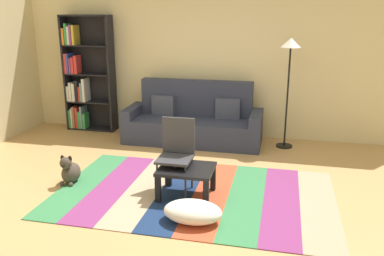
# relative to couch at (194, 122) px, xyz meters

# --- Properties ---
(ground_plane) EXTENTS (14.00, 14.00, 0.00)m
(ground_plane) POSITION_rel_couch_xyz_m (0.22, -2.02, -0.34)
(ground_plane) COLOR tan
(back_wall) EXTENTS (6.80, 0.10, 2.70)m
(back_wall) POSITION_rel_couch_xyz_m (0.22, 0.53, 1.01)
(back_wall) COLOR beige
(back_wall) RESTS_ON ground_plane
(rug) EXTENTS (3.31, 2.03, 0.01)m
(rug) POSITION_rel_couch_xyz_m (0.45, -2.01, -0.33)
(rug) COLOR #387F4C
(rug) RESTS_ON ground_plane
(couch) EXTENTS (2.26, 0.80, 1.00)m
(couch) POSITION_rel_couch_xyz_m (0.00, 0.00, 0.00)
(couch) COLOR #2D3347
(couch) RESTS_ON ground_plane
(bookshelf) EXTENTS (0.90, 0.28, 2.06)m
(bookshelf) POSITION_rel_couch_xyz_m (-2.10, 0.29, 0.61)
(bookshelf) COLOR black
(bookshelf) RESTS_ON ground_plane
(coffee_table) EXTENTS (0.64, 0.54, 0.36)m
(coffee_table) POSITION_rel_couch_xyz_m (0.38, -2.08, -0.04)
(coffee_table) COLOR black
(coffee_table) RESTS_ON rug
(pouf) EXTENTS (0.62, 0.41, 0.22)m
(pouf) POSITION_rel_couch_xyz_m (0.59, -2.66, -0.22)
(pouf) COLOR white
(pouf) RESTS_ON rug
(dog) EXTENTS (0.22, 0.35, 0.40)m
(dog) POSITION_rel_couch_xyz_m (-1.16, -2.03, -0.18)
(dog) COLOR #473D33
(dog) RESTS_ON ground_plane
(standing_lamp) EXTENTS (0.32, 0.32, 1.73)m
(standing_lamp) POSITION_rel_couch_xyz_m (1.50, 0.04, 1.11)
(standing_lamp) COLOR black
(standing_lamp) RESTS_ON ground_plane
(tv_remote) EXTENTS (0.09, 0.16, 0.02)m
(tv_remote) POSITION_rel_couch_xyz_m (0.28, -2.07, 0.04)
(tv_remote) COLOR black
(tv_remote) RESTS_ON coffee_table
(folding_chair) EXTENTS (0.40, 0.40, 0.90)m
(folding_chair) POSITION_rel_couch_xyz_m (0.22, -1.94, 0.20)
(folding_chair) COLOR #38383D
(folding_chair) RESTS_ON ground_plane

